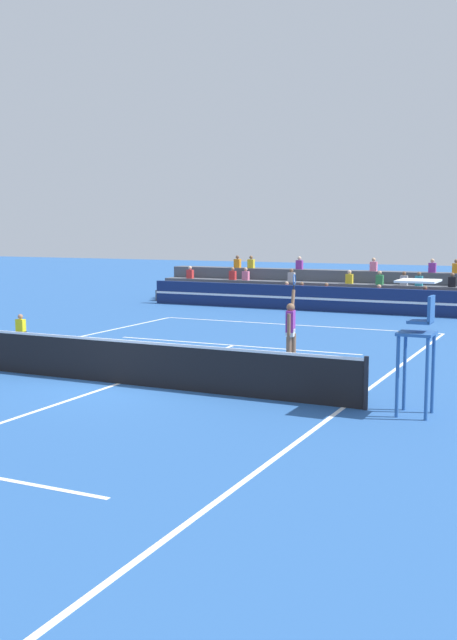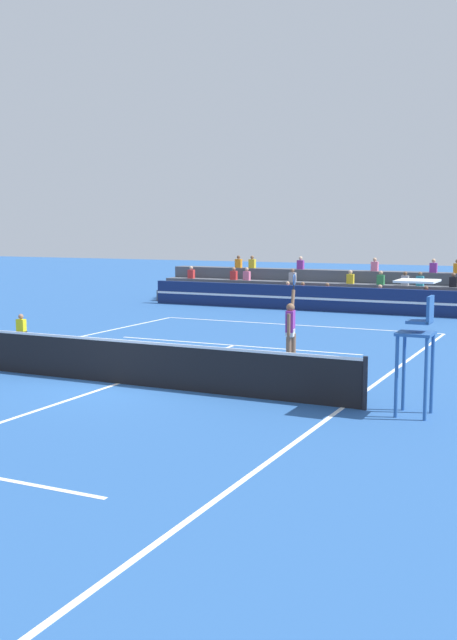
# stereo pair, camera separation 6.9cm
# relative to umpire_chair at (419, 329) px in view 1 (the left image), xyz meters

# --- Properties ---
(ground_plane) EXTENTS (120.00, 120.00, 0.00)m
(ground_plane) POSITION_rel_umpire_chair_xyz_m (-6.97, 0.00, -1.72)
(ground_plane) COLOR #285699
(court_lines) EXTENTS (11.10, 23.90, 0.01)m
(court_lines) POSITION_rel_umpire_chair_xyz_m (-6.97, 0.00, -1.71)
(court_lines) COLOR white
(court_lines) RESTS_ON ground
(tennis_net) EXTENTS (12.00, 0.10, 1.10)m
(tennis_net) POSITION_rel_umpire_chair_xyz_m (-6.97, 0.00, -1.17)
(tennis_net) COLOR black
(tennis_net) RESTS_ON ground
(sponsor_banner_wall) EXTENTS (18.00, 0.26, 1.10)m
(sponsor_banner_wall) POSITION_rel_umpire_chair_xyz_m (-6.97, 16.89, -1.17)
(sponsor_banner_wall) COLOR navy
(sponsor_banner_wall) RESTS_ON ground
(bleacher_stand) EXTENTS (19.25, 2.85, 2.28)m
(bleacher_stand) POSITION_rel_umpire_chair_xyz_m (-6.97, 19.42, -1.07)
(bleacher_stand) COLOR #4C515B
(bleacher_stand) RESTS_ON ground
(umpire_chair) EXTENTS (0.76, 0.84, 2.67)m
(umpire_chair) POSITION_rel_umpire_chair_xyz_m (0.00, 0.00, 0.00)
(umpire_chair) COLOR #285699
(umpire_chair) RESTS_ON ground
(ball_kid_courtside) EXTENTS (0.30, 0.36, 0.84)m
(ball_kid_courtside) POSITION_rel_umpire_chair_xyz_m (-13.86, 4.54, -1.39)
(ball_kid_courtside) COLOR black
(ball_kid_courtside) RESTS_ON ground
(tennis_player) EXTENTS (0.32, 0.98, 2.49)m
(tennis_player) POSITION_rel_umpire_chair_xyz_m (-4.03, 3.66, -0.73)
(tennis_player) COLOR brown
(tennis_player) RESTS_ON ground
(tennis_ball) EXTENTS (0.07, 0.07, 0.07)m
(tennis_ball) POSITION_rel_umpire_chair_xyz_m (-4.17, 2.83, -1.68)
(tennis_ball) COLOR #C6DB33
(tennis_ball) RESTS_ON ground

